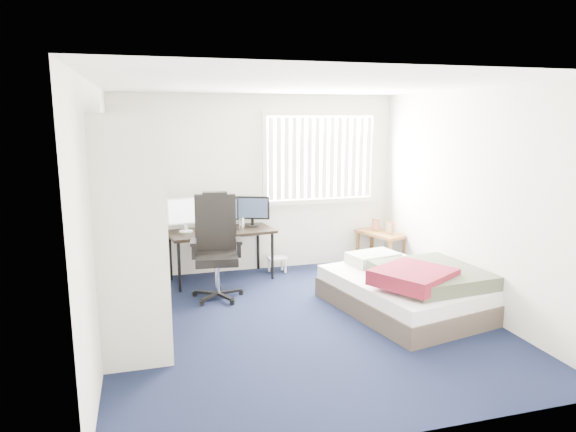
# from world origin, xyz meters

# --- Properties ---
(ground) EXTENTS (4.20, 4.20, 0.00)m
(ground) POSITION_xyz_m (0.00, 0.00, 0.00)
(ground) COLOR black
(ground) RESTS_ON ground
(room_shell) EXTENTS (4.20, 4.20, 4.20)m
(room_shell) POSITION_xyz_m (0.00, 0.00, 1.51)
(room_shell) COLOR silver
(room_shell) RESTS_ON ground
(window_assembly) EXTENTS (1.72, 0.09, 1.32)m
(window_assembly) POSITION_xyz_m (0.90, 2.04, 1.60)
(window_assembly) COLOR white
(window_assembly) RESTS_ON ground
(closet) EXTENTS (0.64, 1.84, 2.22)m
(closet) POSITION_xyz_m (-1.67, 0.27, 1.35)
(closet) COLOR beige
(closet) RESTS_ON ground
(desk) EXTENTS (1.48, 0.85, 1.15)m
(desk) POSITION_xyz_m (-0.61, 1.76, 0.73)
(desk) COLOR black
(desk) RESTS_ON ground
(office_chair) EXTENTS (0.67, 0.67, 1.28)m
(office_chair) POSITION_xyz_m (-0.76, 1.10, 0.49)
(office_chair) COLOR black
(office_chair) RESTS_ON ground
(footstool) EXTENTS (0.28, 0.23, 0.22)m
(footstool) POSITION_xyz_m (0.20, 1.85, 0.17)
(footstool) COLOR white
(footstool) RESTS_ON ground
(nightstand) EXTENTS (0.60, 0.83, 0.69)m
(nightstand) POSITION_xyz_m (1.75, 1.72, 0.45)
(nightstand) COLOR brown
(nightstand) RESTS_ON ground
(bed) EXTENTS (1.68, 2.02, 0.60)m
(bed) POSITION_xyz_m (1.27, 0.01, 0.26)
(bed) COLOR #433930
(bed) RESTS_ON ground
(pine_box) EXTENTS (0.53, 0.47, 0.32)m
(pine_box) POSITION_xyz_m (-1.65, -0.20, 0.16)
(pine_box) COLOR #9E764F
(pine_box) RESTS_ON ground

